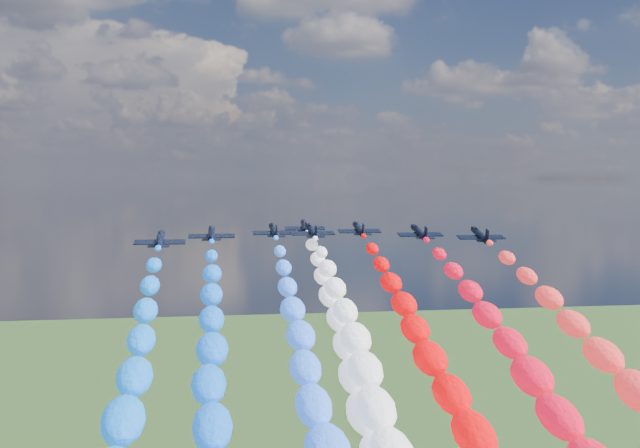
{
  "coord_description": "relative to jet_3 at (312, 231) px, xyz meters",
  "views": [
    {
      "loc": [
        -22.21,
        -152.56,
        101.34
      ],
      "look_at": [
        0.0,
        4.0,
        91.71
      ],
      "focal_mm": 41.98,
      "sensor_mm": 36.0,
      "label": 1
    }
  ],
  "objects": [
    {
      "name": "jet_0",
      "position": [
        -31.65,
        -18.47,
        0.0
      ],
      "size": [
        9.64,
        13.22,
        5.42
      ],
      "primitive_type": null,
      "rotation": [
        0.21,
        0.0,
        -0.0
      ],
      "color": "black"
    },
    {
      "name": "trail_2",
      "position": [
        -8.22,
        -60.74,
        -19.41
      ],
      "size": [
        6.99,
        123.12,
        43.57
      ],
      "primitive_type": null,
      "color": "#2D68FF"
    },
    {
      "name": "jet_5",
      "position": [
        11.58,
        5.29,
        0.0
      ],
      "size": [
        9.7,
        13.26,
        5.42
      ],
      "primitive_type": null,
      "rotation": [
        0.21,
        0.0,
        0.01
      ],
      "color": "black"
    },
    {
      "name": "jet_6",
      "position": [
        22.49,
        -6.85,
        0.0
      ],
      "size": [
        9.91,
        13.42,
        5.42
      ],
      "primitive_type": null,
      "rotation": [
        0.21,
        0.0,
        0.02
      ],
      "color": "black"
    },
    {
      "name": "trail_3",
      "position": [
        0.0,
        -63.41,
        -19.41
      ],
      "size": [
        6.99,
        123.12,
        43.57
      ],
      "primitive_type": null,
      "color": "white"
    },
    {
      "name": "jet_2",
      "position": [
        -8.22,
        2.67,
        0.0
      ],
      "size": [
        10.15,
        13.59,
        5.42
      ],
      "primitive_type": null,
      "rotation": [
        0.21,
        0.0,
        0.04
      ],
      "color": "black"
    },
    {
      "name": "trail_4",
      "position": [
        0.3,
        -46.96,
        -19.41
      ],
      "size": [
        6.99,
        123.12,
        43.57
      ],
      "primitive_type": null,
      "color": "white"
    },
    {
      "name": "trail_6",
      "position": [
        22.49,
        -70.26,
        -19.41
      ],
      "size": [
        6.99,
        123.12,
        43.57
      ],
      "primitive_type": null,
      "color": "red"
    },
    {
      "name": "jet_3",
      "position": [
        0.0,
        0.0,
        0.0
      ],
      "size": [
        10.43,
        13.78,
        5.42
      ],
      "primitive_type": null,
      "rotation": [
        0.21,
        0.0,
        0.06
      ],
      "color": "black"
    },
    {
      "name": "jet_4",
      "position": [
        0.3,
        16.45,
        0.0
      ],
      "size": [
        10.28,
        13.68,
        5.42
      ],
      "primitive_type": null,
      "rotation": [
        0.21,
        0.0,
        -0.05
      ],
      "color": "black"
    },
    {
      "name": "jet_1",
      "position": [
        -21.96,
        -4.72,
        0.0
      ],
      "size": [
        9.72,
        13.28,
        5.42
      ],
      "primitive_type": null,
      "rotation": [
        0.21,
        0.0,
        -0.01
      ],
      "color": "black"
    },
    {
      "name": "trail_5",
      "position": [
        11.58,
        -58.12,
        -19.41
      ],
      "size": [
        6.99,
        123.12,
        43.57
      ],
      "primitive_type": null,
      "color": "#DA0205"
    },
    {
      "name": "trail_1",
      "position": [
        -21.96,
        -68.13,
        -19.41
      ],
      "size": [
        6.99,
        123.12,
        43.57
      ],
      "primitive_type": null,
      "color": "blue"
    },
    {
      "name": "jet_7",
      "position": [
        32.89,
        -15.72,
        0.0
      ],
      "size": [
        10.24,
        13.65,
        5.42
      ],
      "primitive_type": null,
      "rotation": [
        0.21,
        0.0,
        -0.05
      ],
      "color": "black"
    }
  ]
}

